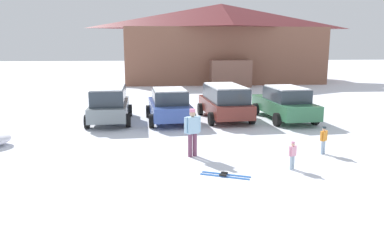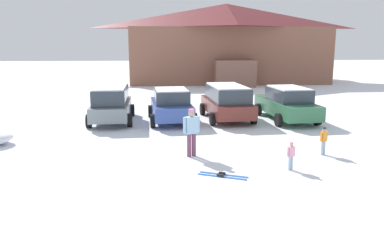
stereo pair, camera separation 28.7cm
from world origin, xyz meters
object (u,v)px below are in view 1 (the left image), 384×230
object	(u,v)px
skier_child_in_orange_jacket	(324,139)
parked_green_coupe	(285,103)
ski_lodge	(221,42)
skier_child_in_pink_snowsuit	(293,154)
parked_maroon_van	(225,101)
skier_adult_in_blue_parka	(192,130)
parked_grey_wagon	(110,103)
pair_of_skis	(225,175)
parked_blue_hatchback	(169,105)

from	to	relation	value
skier_child_in_orange_jacket	parked_green_coupe	bearing A→B (deg)	83.44
ski_lodge	skier_child_in_pink_snowsuit	distance (m)	28.50
parked_maroon_van	skier_adult_in_blue_parka	world-z (taller)	parked_maroon_van
ski_lodge	skier_child_in_orange_jacket	xyz separation A→B (m)	(-1.02, -26.67, -3.41)
parked_grey_wagon	skier_child_in_orange_jacket	xyz separation A→B (m)	(8.13, -6.35, -0.39)
parked_grey_wagon	pair_of_skis	distance (m)	9.29
parked_green_coupe	skier_child_in_pink_snowsuit	distance (m)	7.90
ski_lodge	skier_child_in_orange_jacket	bearing A→B (deg)	-92.20
parked_blue_hatchback	parked_green_coupe	bearing A→B (deg)	-0.89
skier_child_in_pink_snowsuit	skier_adult_in_blue_parka	bearing A→B (deg)	150.31
parked_green_coupe	skier_adult_in_blue_parka	size ratio (longest dim) A/B	2.91
parked_maroon_van	skier_adult_in_blue_parka	distance (m)	6.70
parked_grey_wagon	parked_maroon_van	bearing A→B (deg)	1.18
parked_blue_hatchback	skier_child_in_pink_snowsuit	xyz separation A→B (m)	(3.49, -7.62, -0.34)
parked_blue_hatchback	skier_adult_in_blue_parka	size ratio (longest dim) A/B	2.56
parked_maroon_van	skier_child_in_pink_snowsuit	distance (m)	8.00
parked_green_coupe	skier_child_in_orange_jacket	bearing A→B (deg)	-96.56
parked_grey_wagon	skier_child_in_pink_snowsuit	size ratio (longest dim) A/B	4.91
skier_child_in_orange_jacket	pair_of_skis	bearing A→B (deg)	-154.35
parked_blue_hatchback	skier_adult_in_blue_parka	bearing A→B (deg)	-84.69
parked_blue_hatchback	pair_of_skis	distance (m)	8.13
parked_green_coupe	ski_lodge	bearing A→B (deg)	89.09
parked_grey_wagon	parked_green_coupe	size ratio (longest dim) A/B	0.90
parked_maroon_van	skier_child_in_orange_jacket	world-z (taller)	parked_maroon_van
parked_blue_hatchback	parked_maroon_van	xyz separation A→B (m)	(2.87, 0.35, 0.11)
parked_maroon_van	parked_green_coupe	bearing A→B (deg)	-8.33
parked_maroon_van	ski_lodge	bearing A→B (deg)	80.63
skier_adult_in_blue_parka	skier_child_in_orange_jacket	size ratio (longest dim) A/B	1.69
ski_lodge	parked_green_coupe	xyz separation A→B (m)	(-0.33, -20.64, -3.10)
parked_green_coupe	skier_child_in_orange_jacket	xyz separation A→B (m)	(-0.69, -6.03, -0.30)
parked_blue_hatchback	pair_of_skis	size ratio (longest dim) A/B	2.92
skier_child_in_pink_snowsuit	skier_child_in_orange_jacket	distance (m)	2.26
parked_maroon_van	parked_green_coupe	size ratio (longest dim) A/B	0.94
parked_grey_wagon	pair_of_skis	xyz separation A→B (m)	(4.26, -8.21, -0.93)
skier_child_in_pink_snowsuit	skier_child_in_orange_jacket	world-z (taller)	skier_child_in_orange_jacket
parked_maroon_van	parked_green_coupe	xyz separation A→B (m)	(3.01, -0.44, -0.08)
ski_lodge	skier_child_in_orange_jacket	distance (m)	26.90
parked_grey_wagon	skier_child_in_orange_jacket	world-z (taller)	parked_grey_wagon
skier_child_in_pink_snowsuit	pair_of_skis	distance (m)	2.26
parked_green_coupe	skier_adult_in_blue_parka	xyz separation A→B (m)	(-5.32, -5.85, 0.08)
parked_grey_wagon	pair_of_skis	size ratio (longest dim) A/B	2.99
ski_lodge	parked_blue_hatchback	size ratio (longest dim) A/B	4.63
ski_lodge	parked_grey_wagon	xyz separation A→B (m)	(-9.15, -20.32, -3.02)
pair_of_skis	parked_maroon_van	bearing A→B (deg)	79.40
skier_adult_in_blue_parka	skier_child_in_orange_jacket	bearing A→B (deg)	-2.21
parked_maroon_van	pair_of_skis	world-z (taller)	parked_maroon_van
parked_blue_hatchback	skier_child_in_orange_jacket	bearing A→B (deg)	-49.77
ski_lodge	parked_grey_wagon	world-z (taller)	ski_lodge
parked_green_coupe	pair_of_skis	distance (m)	9.15
parked_grey_wagon	parked_blue_hatchback	distance (m)	2.96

